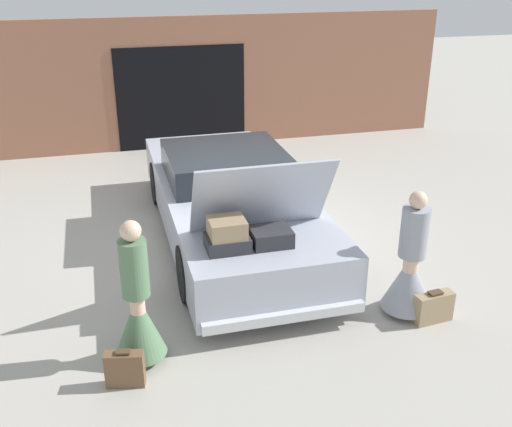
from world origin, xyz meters
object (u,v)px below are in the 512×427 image
suitcase_beside_left_person (125,369)px  suitcase_beside_right_person (433,307)px  person_right (410,271)px  car (230,200)px  person_left (138,312)px

suitcase_beside_left_person → suitcase_beside_right_person: size_ratio=0.85×
suitcase_beside_left_person → suitcase_beside_right_person: suitcase_beside_left_person is taller
person_right → suitcase_beside_right_person: 0.50m
car → person_left: size_ratio=3.36×
person_right → suitcase_beside_left_person: 3.43m
person_right → suitcase_beside_right_person: person_right is taller
person_left → suitcase_beside_left_person: (-0.19, -0.39, -0.39)m
person_right → suitcase_beside_left_person: person_right is taller
car → person_left: (-1.59, -2.68, -0.02)m
car → suitcase_beside_right_person: size_ratio=11.18×
suitcase_beside_right_person → person_right: bearing=127.4°
car → suitcase_beside_left_person: 3.58m
person_left → suitcase_beside_left_person: person_left is taller
suitcase_beside_left_person → car: bearing=59.9°
car → suitcase_beside_right_person: (1.80, -2.85, -0.42)m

